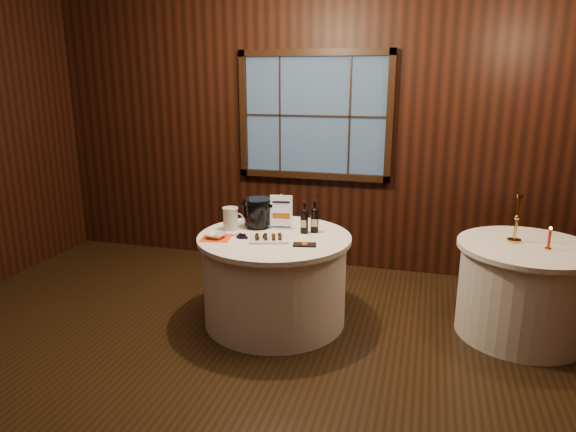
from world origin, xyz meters
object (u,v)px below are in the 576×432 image
(port_bottle_left, at_px, (304,219))
(main_table, at_px, (275,279))
(side_table, at_px, (523,290))
(glass_pitcher, at_px, (231,219))
(sign_stand, at_px, (281,217))
(port_bottle_right, at_px, (315,218))
(chocolate_box, at_px, (305,245))
(brass_candlestick, at_px, (516,225))
(chocolate_plate, at_px, (269,238))
(red_candle, at_px, (549,240))
(cracker_bowl, at_px, (216,235))
(grape_bunch, at_px, (243,236))
(ice_bucket, at_px, (257,212))

(port_bottle_left, bearing_deg, main_table, -145.95)
(side_table, xyz_separation_m, glass_pitcher, (-2.41, -0.23, 0.48))
(glass_pitcher, bearing_deg, port_bottle_left, -4.19)
(sign_stand, distance_m, port_bottle_right, 0.30)
(chocolate_box, bearing_deg, side_table, 4.91)
(side_table, bearing_deg, glass_pitcher, -174.45)
(glass_pitcher, distance_m, brass_candlestick, 2.33)
(chocolate_plate, bearing_deg, brass_candlestick, 14.54)
(port_bottle_left, height_order, red_candle, port_bottle_left)
(glass_pitcher, xyz_separation_m, cracker_bowl, (-0.03, -0.26, -0.08))
(grape_bunch, distance_m, cracker_bowl, 0.22)
(ice_bucket, bearing_deg, cracker_bowl, -119.95)
(chocolate_plate, bearing_deg, side_table, 12.24)
(cracker_bowl, bearing_deg, glass_pitcher, 83.67)
(brass_candlestick, bearing_deg, red_candle, -31.41)
(ice_bucket, xyz_separation_m, chocolate_box, (0.52, -0.39, -0.13))
(main_table, xyz_separation_m, chocolate_box, (0.30, -0.19, 0.39))
(port_bottle_left, bearing_deg, glass_pitcher, -171.56)
(main_table, height_order, grape_bunch, grape_bunch)
(chocolate_plate, bearing_deg, chocolate_box, -9.37)
(port_bottle_left, bearing_deg, cracker_bowl, -151.67)
(sign_stand, bearing_deg, chocolate_plate, -98.87)
(chocolate_box, distance_m, glass_pitcher, 0.76)
(port_bottle_right, bearing_deg, side_table, -5.73)
(glass_pitcher, bearing_deg, chocolate_box, -30.19)
(sign_stand, bearing_deg, main_table, -97.86)
(chocolate_box, bearing_deg, glass_pitcher, 149.60)
(sign_stand, xyz_separation_m, ice_bucket, (-0.21, -0.01, 0.03))
(grape_bunch, bearing_deg, chocolate_box, -6.10)
(main_table, distance_m, port_bottle_left, 0.57)
(glass_pitcher, xyz_separation_m, red_candle, (2.53, 0.16, -0.03))
(main_table, height_order, cracker_bowl, cracker_bowl)
(ice_bucket, distance_m, red_candle, 2.34)
(chocolate_box, height_order, brass_candlestick, brass_candlestick)
(port_bottle_right, bearing_deg, chocolate_box, -98.97)
(side_table, relative_size, grape_bunch, 6.54)
(main_table, relative_size, sign_stand, 4.13)
(main_table, distance_m, port_bottle_right, 0.62)
(sign_stand, distance_m, chocolate_plate, 0.36)
(side_table, distance_m, chocolate_box, 1.81)
(sign_stand, distance_m, brass_candlestick, 1.91)
(main_table, xyz_separation_m, cracker_bowl, (-0.44, -0.19, 0.41))
(sign_stand, relative_size, port_bottle_right, 1.10)
(side_table, relative_size, glass_pitcher, 5.50)
(chocolate_plate, xyz_separation_m, glass_pitcher, (-0.41, 0.20, 0.08))
(sign_stand, xyz_separation_m, chocolate_plate, (-0.00, -0.35, -0.09))
(brass_candlestick, bearing_deg, side_table, -30.27)
(port_bottle_left, relative_size, red_candle, 1.54)
(main_table, bearing_deg, port_bottle_right, 31.67)
(chocolate_plate, distance_m, glass_pitcher, 0.46)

